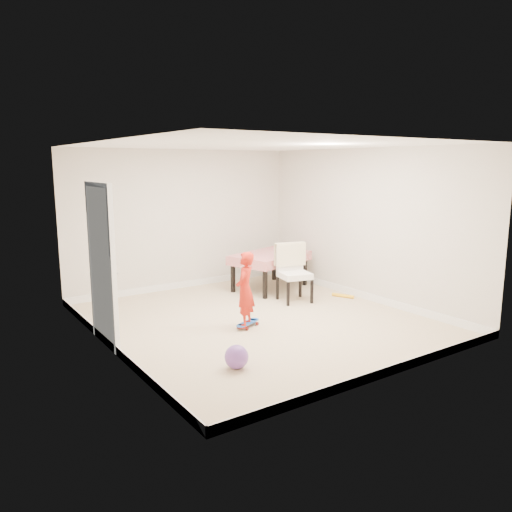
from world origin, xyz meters
TOP-DOWN VIEW (x-y plane):
  - ground at (0.00, 0.00)m, footprint 5.00×5.00m
  - ceiling at (0.00, 0.00)m, footprint 4.50×5.00m
  - wall_back at (0.00, 2.48)m, footprint 4.50×0.04m
  - wall_front at (0.00, -2.48)m, footprint 4.50×0.04m
  - wall_left at (-2.23, 0.00)m, footprint 0.04×5.00m
  - wall_right at (2.23, 0.00)m, footprint 0.04×5.00m
  - door at (-2.22, 0.30)m, footprint 0.11×0.94m
  - baseboard_back at (0.00, 2.49)m, footprint 4.50×0.02m
  - baseboard_front at (0.00, -2.49)m, footprint 4.50×0.02m
  - baseboard_left at (-2.24, 0.00)m, footprint 0.02×5.00m
  - baseboard_right at (2.24, 0.00)m, footprint 0.02×5.00m
  - dining_table at (1.30, 1.49)m, footprint 1.67×1.32m
  - dining_chair at (1.12, 0.53)m, footprint 0.67×0.73m
  - skateboard at (-0.30, -0.18)m, footprint 0.51×0.35m
  - child at (-0.37, -0.21)m, footprint 0.47×0.45m
  - balloon at (-1.23, -1.35)m, footprint 0.28×0.28m
  - foam_toy at (1.99, 0.24)m, footprint 0.22×0.39m

SIDE VIEW (x-z plane):
  - ground at x=0.00m, z-range 0.00..0.00m
  - foam_toy at x=1.99m, z-range 0.00..0.06m
  - skateboard at x=-0.30m, z-range 0.00..0.07m
  - baseboard_back at x=0.00m, z-range 0.00..0.12m
  - baseboard_front at x=0.00m, z-range 0.00..0.12m
  - baseboard_left at x=-2.24m, z-range 0.00..0.12m
  - baseboard_right at x=2.24m, z-range 0.00..0.12m
  - balloon at x=-1.23m, z-range 0.00..0.28m
  - dining_table at x=1.30m, z-range 0.00..0.68m
  - dining_chair at x=1.12m, z-range 0.00..0.99m
  - child at x=-0.37m, z-range 0.00..1.08m
  - door at x=-2.22m, z-range -0.03..2.08m
  - wall_back at x=0.00m, z-range 0.00..2.60m
  - wall_front at x=0.00m, z-range 0.00..2.60m
  - wall_left at x=-2.23m, z-range 0.00..2.60m
  - wall_right at x=2.23m, z-range 0.00..2.60m
  - ceiling at x=0.00m, z-range 2.56..2.60m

